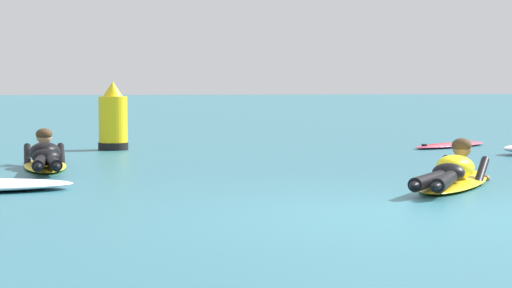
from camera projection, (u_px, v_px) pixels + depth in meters
The scene contains 5 objects.
ground_plane at pixel (254, 143), 18.46m from camera, with size 120.00×120.00×0.00m, color #2D6B7A.
surfer_near at pixel (452, 175), 10.81m from camera, with size 1.72×2.51×0.54m.
surfer_far at pixel (45, 158), 13.04m from camera, with size 0.69×2.62×0.53m.
drifting_surfboard at pixel (450, 145), 17.26m from camera, with size 1.82×1.58×0.16m.
channel_marker_buoy at pixel (113, 122), 16.55m from camera, with size 0.48×0.48×1.10m.
Camera 1 is at (-2.66, -8.23, 1.13)m, focal length 72.03 mm.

